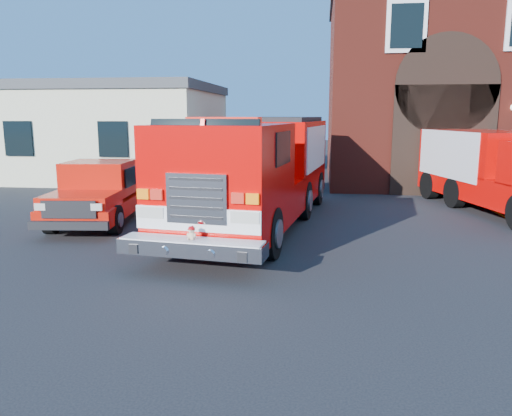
# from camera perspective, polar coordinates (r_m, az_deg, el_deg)

# --- Properties ---
(ground) EXTENTS (100.00, 100.00, 0.00)m
(ground) POSITION_cam_1_polar(r_m,az_deg,el_deg) (10.39, 0.86, -5.84)
(ground) COLOR black
(ground) RESTS_ON ground
(parking_stripe_far) EXTENTS (0.12, 3.00, 0.01)m
(parking_stripe_far) POSITION_cam_1_polar(r_m,az_deg,el_deg) (17.98, 24.68, 0.22)
(parking_stripe_far) COLOR yellow
(parking_stripe_far) RESTS_ON ground
(fire_station) EXTENTS (15.20, 10.20, 8.45)m
(fire_station) POSITION_cam_1_polar(r_m,az_deg,el_deg) (25.18, 26.26, 12.53)
(fire_station) COLOR maroon
(fire_station) RESTS_ON ground
(side_building) EXTENTS (10.20, 8.20, 4.35)m
(side_building) POSITION_cam_1_polar(r_m,az_deg,el_deg) (25.05, -16.63, 8.48)
(side_building) COLOR beige
(side_building) RESTS_ON ground
(fire_engine) EXTENTS (3.82, 9.67, 2.90)m
(fire_engine) POSITION_cam_1_polar(r_m,az_deg,el_deg) (13.40, 0.26, 4.43)
(fire_engine) COLOR black
(fire_engine) RESTS_ON ground
(pickup_truck) EXTENTS (2.39, 5.34, 1.70)m
(pickup_truck) POSITION_cam_1_polar(r_m,az_deg,el_deg) (14.67, -17.02, 1.75)
(pickup_truck) COLOR black
(pickup_truck) RESTS_ON ground
(secondary_truck) EXTENTS (4.07, 7.85, 2.44)m
(secondary_truck) POSITION_cam_1_polar(r_m,az_deg,el_deg) (16.89, 26.22, 4.03)
(secondary_truck) COLOR black
(secondary_truck) RESTS_ON ground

